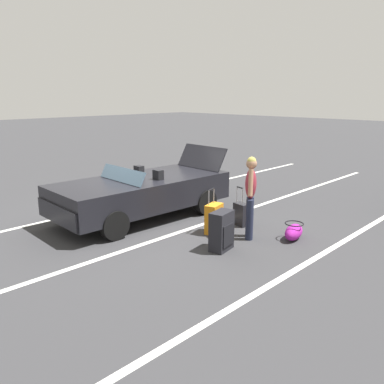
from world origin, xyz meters
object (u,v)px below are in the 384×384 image
suitcase_medium_bright (214,219)px  duffel_bag (294,232)px  suitcase_large_black (222,231)px  traveler_person (250,193)px  suitcase_small_carryon (241,214)px  convertible_car (135,194)px

suitcase_medium_bright → duffel_bag: bearing=17.3°
suitcase_large_black → duffel_bag: bearing=54.3°
duffel_bag → traveler_person: traveler_person is taller
suitcase_large_black → suitcase_small_carryon: bearing=103.4°
convertible_car → suitcase_large_black: 2.64m
duffel_bag → traveler_person: size_ratio=0.42×
suitcase_medium_bright → traveler_person: traveler_person is taller
suitcase_small_carryon → suitcase_large_black: bearing=-144.0°
suitcase_large_black → suitcase_small_carryon: (-1.38, -0.61, -0.11)m
duffel_bag → traveler_person: bearing=-51.1°
suitcase_large_black → suitcase_medium_bright: size_ratio=0.79×
suitcase_large_black → traveler_person: size_ratio=0.45×
traveler_person → duffel_bag: bearing=-175.9°
suitcase_small_carryon → traveler_person: (0.51, 0.60, 0.67)m
convertible_car → suitcase_large_black: convertible_car is taller
suitcase_medium_bright → traveler_person: bearing=8.1°
duffel_bag → suitcase_medium_bright: bearing=-58.8°
convertible_car → duffel_bag: convertible_car is taller
convertible_car → traveler_person: 2.77m
suitcase_large_black → suitcase_medium_bright: suitcase_medium_bright is taller
convertible_car → duffel_bag: bearing=115.3°
suitcase_large_black → suitcase_medium_bright: (-0.59, -0.71, -0.06)m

